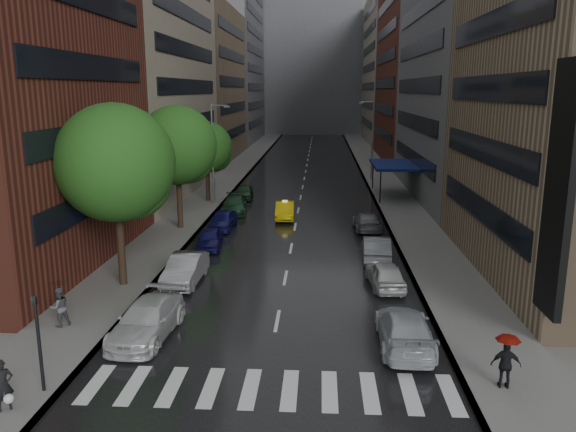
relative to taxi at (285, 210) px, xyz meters
name	(u,v)px	position (x,y,z in m)	size (l,w,h in m)	color
ground	(269,362)	(0.96, -24.71, -0.70)	(220.00, 220.00, 0.00)	gray
road	(305,174)	(0.96, 25.29, -0.69)	(14.00, 140.00, 0.01)	black
sidewalk_left	(234,172)	(-8.04, 25.29, -0.62)	(4.00, 140.00, 0.15)	gray
sidewalk_right	(377,174)	(9.96, 25.29, -0.62)	(4.00, 140.00, 0.15)	gray
crosswalk	(270,389)	(1.16, -26.71, -0.68)	(13.15, 2.80, 0.01)	silver
buildings_left	(198,47)	(-14.04, 34.08, 15.29)	(8.00, 108.00, 38.00)	maroon
buildings_right	(423,52)	(15.96, 31.99, 14.34)	(8.05, 109.10, 36.00)	#937A5B
building_far	(314,65)	(0.96, 93.29, 15.30)	(40.00, 14.00, 32.00)	slate
tree_near	(115,163)	(-7.64, -16.59, 5.96)	(6.10, 6.10, 9.72)	#382619
tree_mid	(177,145)	(-7.64, -4.00, 5.63)	(5.80, 5.80, 9.25)	#382619
tree_far	(207,147)	(-7.64, 6.64, 4.43)	(4.70, 4.70, 7.49)	#382619
taxi	(285,210)	(0.00, 0.00, 0.00)	(1.47, 4.22, 1.39)	yellow
parked_cars_left	(211,236)	(-4.44, -8.52, 0.03)	(2.53, 35.72, 1.56)	silver
parked_cars_right	(382,265)	(6.36, -14.32, 0.03)	(2.22, 24.59, 1.53)	silver
ped_bag_walker	(3,386)	(-7.29, -28.72, 0.29)	(0.75, 0.71, 1.73)	black
ped_black_umbrella	(59,300)	(-8.50, -22.15, 0.68)	(1.08, 1.07, 2.09)	#515156
ped_red_umbrella	(507,356)	(9.36, -26.35, 0.63)	(1.05, 0.82, 2.01)	black
traffic_light	(38,335)	(-6.64, -27.48, 1.53)	(0.18, 0.15, 3.45)	black
street_lamp_left	(213,151)	(-6.76, 5.29, 4.19)	(1.74, 0.22, 9.00)	gray
street_lamp_right	(372,138)	(8.69, 20.29, 4.19)	(1.74, 0.22, 9.00)	gray
awning	(393,165)	(9.95, 10.29, 2.44)	(4.00, 8.00, 3.12)	navy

